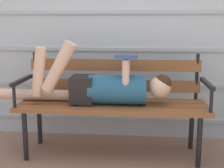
{
  "coord_description": "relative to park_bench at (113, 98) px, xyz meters",
  "views": [
    {
      "loc": [
        0.24,
        -2.45,
        1.18
      ],
      "look_at": [
        0.0,
        0.17,
        0.66
      ],
      "focal_mm": 48.86,
      "sensor_mm": 36.0,
      "label": 1
    }
  ],
  "objects": [
    {
      "name": "park_bench",
      "position": [
        0.0,
        0.0,
        0.0
      ],
      "size": [
        1.68,
        0.51,
        0.91
      ],
      "color": "brown",
      "rests_on": "ground"
    },
    {
      "name": "ground_plane",
      "position": [
        0.0,
        -0.24,
        -0.52
      ],
      "size": [
        12.0,
        12.0,
        0.0
      ],
      "primitive_type": "plane",
      "color": "#936B56"
    },
    {
      "name": "house_siding",
      "position": [
        0.0,
        0.44,
        0.77
      ],
      "size": [
        5.07,
        0.08,
        2.58
      ],
      "color": "#B2BCC6",
      "rests_on": "ground"
    },
    {
      "name": "reclining_person",
      "position": [
        -0.1,
        -0.07,
        0.12
      ],
      "size": [
        1.71,
        0.26,
        0.57
      ],
      "color": "#23567A"
    }
  ]
}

